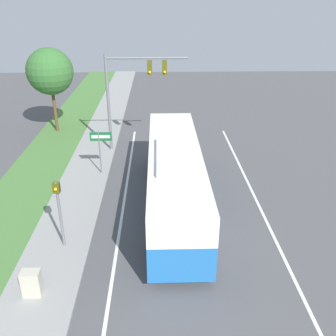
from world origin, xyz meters
The scene contains 10 objects.
ground_plane centered at (0.00, 0.00, 0.00)m, with size 80.00×80.00×0.00m, color #4C4C4F.
sidewalk centered at (-6.20, 0.00, 0.06)m, with size 2.80×80.00×0.12m.
lane_divider_near centered at (-3.60, 0.00, 0.00)m, with size 0.14×30.00×0.01m.
lane_divider_far centered at (3.60, 0.00, 0.00)m, with size 0.14×30.00×0.01m.
bus centered at (-0.90, 3.29, 1.88)m, with size 2.76×12.37×3.44m.
signal_gantry centered at (-3.49, 11.09, 4.70)m, with size 5.41×0.41×6.67m.
pedestrian_signal centered at (-5.92, -0.09, 2.18)m, with size 0.28×0.34×3.22m.
street_sign centered at (-5.18, 7.22, 2.02)m, with size 1.30×0.08×2.82m.
utility_cabinet centered at (-6.40, -3.05, 0.64)m, with size 0.69×0.46×1.04m.
roadside_tree centered at (-9.85, 15.21, 4.81)m, with size 3.52×3.52×6.49m.
Camera 1 is at (-1.71, -13.74, 10.28)m, focal length 40.00 mm.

